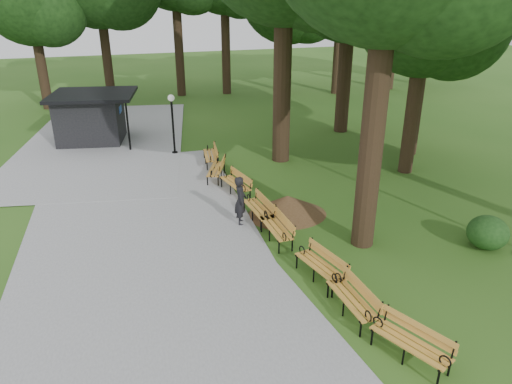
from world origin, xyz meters
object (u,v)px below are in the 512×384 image
object	(u,v)px
lamp_post	(172,111)
dirt_mound	(287,205)
bench_3	(276,228)
kiosk	(90,118)
bench_0	(410,344)
bench_5	(235,184)
bench_4	(258,209)
bench_7	(210,155)
bench_2	(320,266)
person	(241,201)
bench_6	(216,169)
bench_1	(352,299)
lawn_tree_1	(427,4)

from	to	relation	value
lamp_post	dirt_mound	xyz separation A→B (m)	(2.86, -8.03, -1.74)
bench_3	kiosk	bearing A→B (deg)	-158.34
kiosk	bench_0	bearing A→B (deg)	-59.94
bench_0	bench_5	world-z (taller)	same
bench_4	bench_7	distance (m)	6.14
lamp_post	bench_2	xyz separation A→B (m)	(2.28, -12.19, -1.67)
person	bench_5	xyz separation A→B (m)	(0.48, 2.55, -0.43)
lamp_post	bench_6	world-z (taller)	lamp_post
bench_2	bench_4	bearing A→B (deg)	174.75
bench_1	lawn_tree_1	size ratio (longest dim) A/B	0.19
person	dirt_mound	size ratio (longest dim) A/B	0.72
kiosk	bench_3	bearing A→B (deg)	-55.69
bench_4	person	bearing A→B (deg)	-90.00
bench_5	bench_4	bearing A→B (deg)	-7.93
dirt_mound	bench_2	bearing A→B (deg)	-98.00
lamp_post	bench_1	world-z (taller)	lamp_post
lamp_post	dirt_mound	size ratio (longest dim) A/B	1.20
bench_2	bench_6	distance (m)	8.39
bench_1	bench_3	bearing A→B (deg)	-175.04
kiosk	bench_4	size ratio (longest dim) A/B	2.17
person	dirt_mound	distance (m)	1.85
bench_2	lawn_tree_1	xyz separation A→B (m)	(7.12, 6.74, 6.48)
bench_1	bench_4	size ratio (longest dim) A/B	1.00
bench_0	bench_1	size ratio (longest dim) A/B	1.00
person	bench_5	bearing A→B (deg)	1.76
dirt_mound	bench_1	size ratio (longest dim) A/B	1.27
person	bench_0	bearing A→B (deg)	-154.13
bench_1	bench_3	distance (m)	4.18
dirt_mound	bench_7	xyz separation A→B (m)	(-1.52, 5.99, 0.07)
bench_3	dirt_mound	bearing A→B (deg)	146.57
lamp_post	bench_4	bearing A→B (deg)	-78.02
bench_0	lawn_tree_1	world-z (taller)	lawn_tree_1
bench_3	lamp_post	bearing A→B (deg)	-171.17
lamp_post	bench_7	bearing A→B (deg)	-56.65
kiosk	bench_1	size ratio (longest dim) A/B	2.17
lamp_post	bench_0	bearing A→B (deg)	-79.67
kiosk	bench_7	world-z (taller)	kiosk
person	bench_3	xyz separation A→B (m)	(0.77, -1.45, -0.43)
bench_1	bench_4	bearing A→B (deg)	-175.73
dirt_mound	bench_0	bearing A→B (deg)	-90.08
bench_1	bench_2	distance (m)	1.63
lamp_post	dirt_mound	bearing A→B (deg)	-70.39
bench_2	bench_4	world-z (taller)	same
lamp_post	bench_1	xyz separation A→B (m)	(2.39, -13.82, -1.67)
bench_7	bench_1	bearing A→B (deg)	12.10
bench_4	bench_6	world-z (taller)	same
lamp_post	bench_0	distance (m)	15.98
lamp_post	bench_7	xyz separation A→B (m)	(1.34, -2.04, -1.67)
kiosk	bench_3	size ratio (longest dim) A/B	2.17
bench_6	lawn_tree_1	xyz separation A→B (m)	(8.20, -1.57, 6.48)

